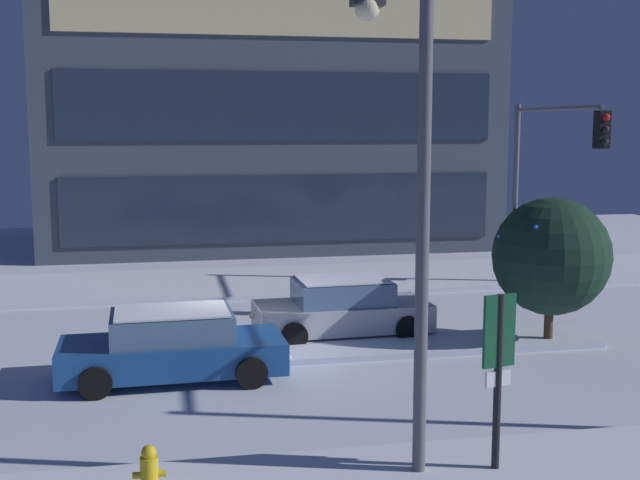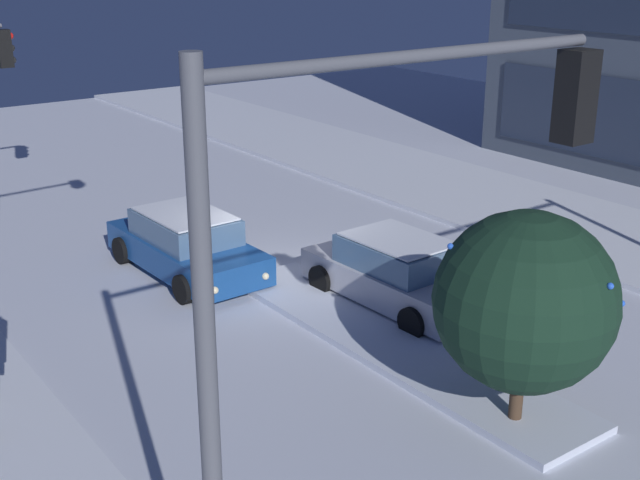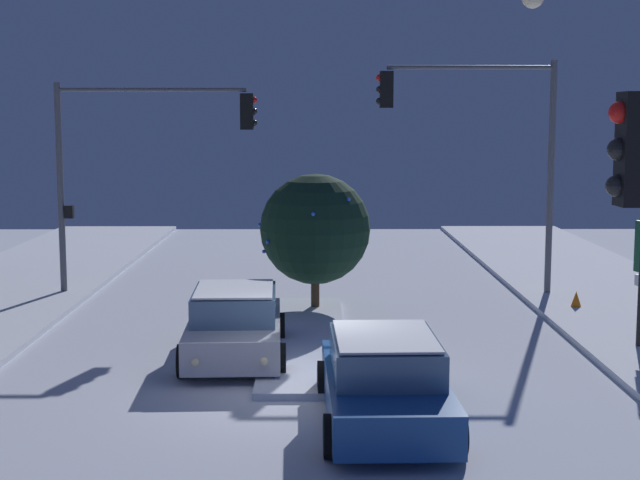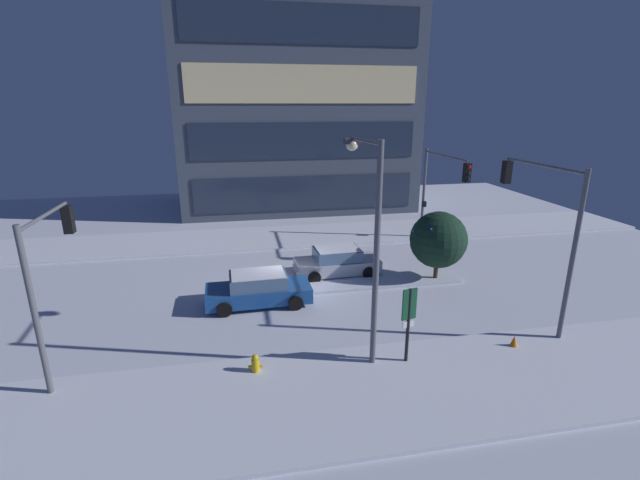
# 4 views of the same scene
# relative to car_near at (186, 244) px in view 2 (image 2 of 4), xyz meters

# --- Properties ---
(ground) EXTENTS (52.00, 52.00, 0.00)m
(ground) POSITION_rel_car_near_xyz_m (1.61, 1.43, -0.71)
(ground) COLOR silver
(curb_strip_far) EXTENTS (52.00, 5.20, 0.14)m
(curb_strip_far) POSITION_rel_car_near_xyz_m (1.61, 10.09, -0.64)
(curb_strip_far) COLOR silver
(curb_strip_far) RESTS_ON ground
(median_strip) EXTENTS (9.00, 1.80, 0.14)m
(median_strip) POSITION_rel_car_near_xyz_m (5.73, 1.36, -0.64)
(median_strip) COLOR silver
(median_strip) RESTS_ON ground
(car_near) EXTENTS (4.79, 2.21, 1.49)m
(car_near) POSITION_rel_car_near_xyz_m (0.00, 0.00, 0.00)
(car_near) COLOR #19478C
(car_near) RESTS_ON ground
(car_far) EXTENTS (4.53, 2.24, 1.49)m
(car_far) POSITION_rel_car_near_xyz_m (4.28, 2.82, -0.00)
(car_far) COLOR #B7B7C1
(car_far) RESTS_ON ground
(traffic_light_corner_near_right) EXTENTS (0.32, 4.97, 6.60)m
(traffic_light_corner_near_right) POSITION_rel_car_near_xyz_m (11.09, -3.52, 3.90)
(traffic_light_corner_near_right) COLOR #565960
(traffic_light_corner_near_right) RESTS_ON ground
(decorated_tree_median) EXTENTS (2.86, 2.91, 3.60)m
(decorated_tree_median) POSITION_rel_car_near_xyz_m (9.08, 1.14, 1.46)
(decorated_tree_median) COLOR #473323
(decorated_tree_median) RESTS_ON ground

